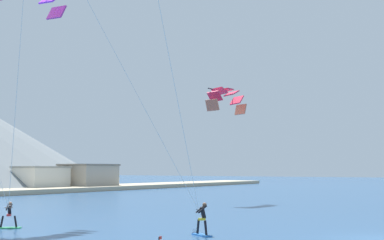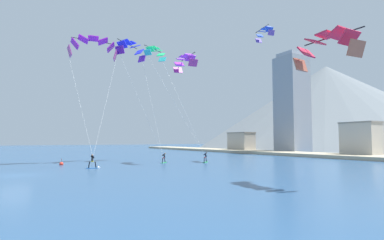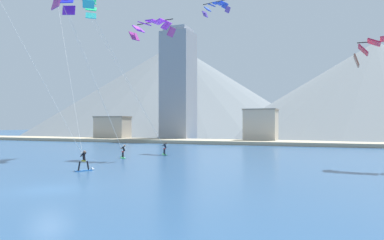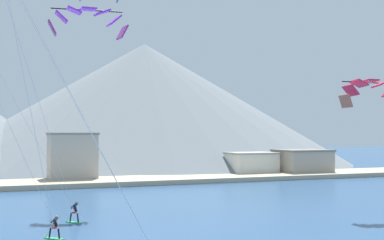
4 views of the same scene
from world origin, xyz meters
TOP-DOWN VIEW (x-y plane):
  - ground_plane at (0.00, 0.00)m, footprint 400.00×400.00m
  - kitesurfer_near_lead at (-7.57, 19.92)m, footprint 1.42×1.60m
  - kitesurfer_near_trail at (-3.87, 8.39)m, footprint 1.13×1.74m
  - parafoil_kite_distant_high_outer at (20.35, 20.69)m, footprint 5.82×1.94m
  - shore_building_promenade_mid at (29.83, 60.25)m, footprint 7.70×5.84m
  - shore_building_quay_west at (38.36, 58.17)m, footprint 8.42×7.03m

SIDE VIEW (x-z plane):
  - ground_plane at x=0.00m, z-range 0.00..0.00m
  - kitesurfer_near_lead at x=-7.57m, z-range -0.37..1.27m
  - kitesurfer_near_trail at x=-3.87m, z-range -0.34..1.49m
  - shore_building_promenade_mid at x=29.83m, z-range 0.01..3.98m
  - shore_building_quay_west at x=38.36m, z-range 0.01..4.39m
  - parafoil_kite_distant_high_outer at x=20.35m, z-range 9.76..12.34m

